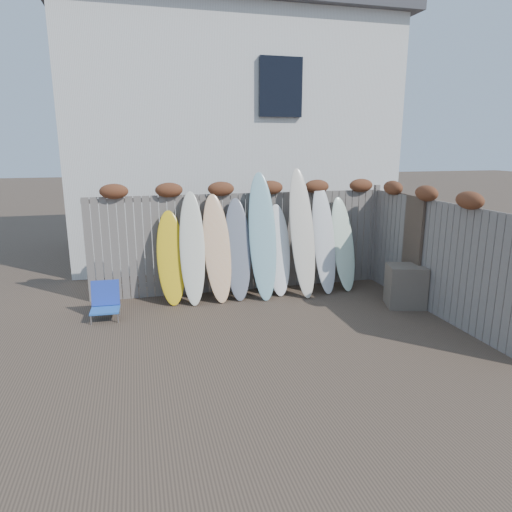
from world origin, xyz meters
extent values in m
plane|color=#493A2D|center=(0.00, 0.00, 0.00)|extent=(80.00, 80.00, 0.00)
cube|color=slate|center=(0.00, 2.40, 1.00)|extent=(6.00, 0.10, 2.00)
cube|color=slate|center=(3.00, 2.40, 1.05)|extent=(0.10, 0.10, 2.10)
ellipsoid|color=brown|center=(-2.40, 2.36, 2.10)|extent=(0.52, 0.28, 0.28)
ellipsoid|color=brown|center=(-1.40, 2.36, 2.10)|extent=(0.52, 0.28, 0.28)
ellipsoid|color=brown|center=(-0.40, 2.36, 2.10)|extent=(0.52, 0.28, 0.28)
ellipsoid|color=brown|center=(0.60, 2.36, 2.10)|extent=(0.52, 0.28, 0.28)
ellipsoid|color=brown|center=(1.60, 2.36, 2.10)|extent=(0.52, 0.28, 0.28)
ellipsoid|color=brown|center=(2.60, 2.36, 2.10)|extent=(0.52, 0.28, 0.28)
cube|color=slate|center=(3.00, 0.20, 1.00)|extent=(0.10, 4.40, 2.00)
ellipsoid|color=brown|center=(2.96, -0.50, 2.10)|extent=(0.28, 0.56, 0.28)
ellipsoid|color=brown|center=(2.96, 0.60, 2.10)|extent=(0.28, 0.56, 0.28)
ellipsoid|color=brown|center=(2.96, 1.70, 2.10)|extent=(0.28, 0.56, 0.28)
cube|color=silver|center=(0.50, 6.50, 3.00)|extent=(8.00, 5.00, 6.00)
cube|color=black|center=(1.30, 3.95, 4.20)|extent=(1.00, 0.12, 1.30)
cube|color=#3F3F44|center=(0.50, 6.50, 6.15)|extent=(8.50, 5.50, 0.35)
cube|color=blue|center=(-2.64, 1.34, 0.18)|extent=(0.49, 0.43, 0.03)
cube|color=#223CAE|center=(-2.63, 1.56, 0.42)|extent=(0.48, 0.16, 0.44)
cylinder|color=#BBBBC3|center=(-2.87, 1.17, 0.09)|extent=(0.02, 0.02, 0.18)
cylinder|color=#B7B6BE|center=(-2.85, 1.52, 0.09)|extent=(0.02, 0.02, 0.18)
cylinder|color=silver|center=(-2.43, 1.15, 0.09)|extent=(0.02, 0.02, 0.18)
cylinder|color=#B7B6BE|center=(-2.42, 1.51, 0.09)|extent=(0.02, 0.02, 0.18)
cube|color=#706754|center=(2.73, 0.65, 0.39)|extent=(0.80, 0.73, 0.78)
cube|color=#2F251C|center=(3.02, 1.26, 1.01)|extent=(0.19, 1.34, 2.01)
ellipsoid|color=yellow|center=(-1.44, 1.99, 0.87)|extent=(0.52, 0.63, 1.74)
ellipsoid|color=silver|center=(-1.04, 1.94, 1.04)|extent=(0.53, 0.77, 2.09)
ellipsoid|color=#FDBC8B|center=(-0.57, 1.95, 1.01)|extent=(0.57, 0.75, 2.03)
ellipsoid|color=slate|center=(-0.17, 1.97, 0.97)|extent=(0.56, 0.73, 1.93)
ellipsoid|color=#81B4BE|center=(0.32, 1.93, 1.21)|extent=(0.59, 0.88, 2.42)
ellipsoid|color=white|center=(0.67, 2.01, 0.89)|extent=(0.53, 0.68, 1.78)
ellipsoid|color=beige|center=(1.12, 1.88, 1.25)|extent=(0.49, 0.87, 2.49)
ellipsoid|color=silver|center=(1.62, 1.96, 1.08)|extent=(0.47, 0.77, 2.17)
ellipsoid|color=silver|center=(2.07, 1.98, 0.95)|extent=(0.53, 0.71, 1.89)
camera|label=1|loc=(-2.02, -6.45, 2.93)|focal=32.00mm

